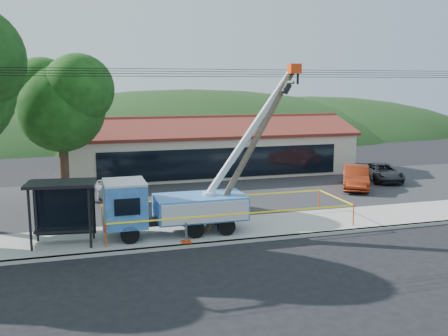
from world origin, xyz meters
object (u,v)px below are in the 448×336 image
leaning_pole (255,141)px  bus_shelter (62,198)px  utility_truck (172,204)px  car_silver (117,204)px  car_red (355,190)px  car_dark (382,182)px

leaning_pole → bus_shelter: leaning_pole is taller
utility_truck → car_silver: size_ratio=2.16×
utility_truck → leaning_pole: utility_truck is taller
leaning_pole → car_silver: size_ratio=1.79×
utility_truck → car_red: size_ratio=2.02×
bus_shelter → car_dark: bus_shelter is taller
leaning_pole → car_silver: bearing=129.7°
car_dark → utility_truck: bearing=-138.1°
leaning_pole → car_dark: size_ratio=1.74×
car_red → bus_shelter: bearing=-130.0°
car_silver → utility_truck: bearing=-85.8°
car_silver → car_dark: size_ratio=0.97×
bus_shelter → leaning_pole: bearing=7.0°
leaning_pole → bus_shelter: size_ratio=2.55×
car_silver → car_dark: 19.41m
bus_shelter → car_silver: size_ratio=0.70×
leaning_pole → car_silver: (-6.11, 7.37, -4.42)m
leaning_pole → car_dark: (13.24, 8.87, -4.42)m
car_silver → car_dark: car_silver is taller
bus_shelter → car_dark: (22.18, 8.90, -2.21)m
car_silver → car_red: size_ratio=0.93×
utility_truck → car_red: (13.96, 6.91, -1.57)m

